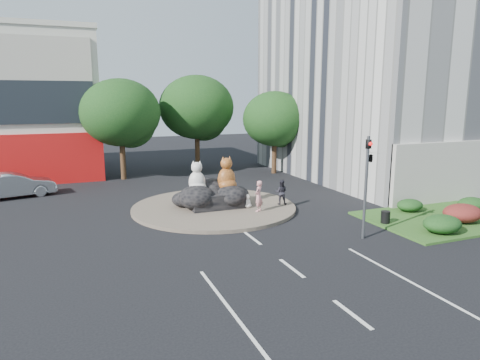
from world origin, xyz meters
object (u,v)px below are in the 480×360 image
(cat_tabby, at_px, (226,173))
(litter_bin, at_px, (385,217))
(cat_white, at_px, (197,176))
(pedestrian_pink, at_px, (259,196))
(kitten_calico, at_px, (198,205))
(kitten_white, at_px, (247,201))
(parked_car, at_px, (14,185))
(pedestrian_dark, at_px, (281,192))

(cat_tabby, relative_size, litter_bin, 3.25)
(cat_tabby, bearing_deg, cat_white, 175.88)
(cat_tabby, distance_m, litter_bin, 9.59)
(cat_tabby, distance_m, pedestrian_pink, 2.74)
(kitten_calico, distance_m, kitten_white, 3.09)
(pedestrian_pink, height_order, parked_car, pedestrian_pink)
(cat_white, height_order, kitten_calico, cat_white)
(cat_tabby, xyz_separation_m, pedestrian_pink, (1.18, -2.23, -1.06))
(parked_car, xyz_separation_m, litter_bin, (19.23, -14.58, -0.41))
(pedestrian_dark, height_order, parked_car, pedestrian_dark)
(pedestrian_dark, bearing_deg, pedestrian_pink, 54.07)
(cat_tabby, height_order, pedestrian_pink, cat_tabby)
(parked_car, bearing_deg, pedestrian_pink, -139.39)
(cat_white, xyz_separation_m, litter_bin, (8.51, -6.80, -1.63))
(pedestrian_dark, relative_size, parked_car, 0.30)
(kitten_white, bearing_deg, kitten_calico, 141.54)
(kitten_calico, relative_size, pedestrian_dark, 0.52)
(pedestrian_pink, relative_size, pedestrian_dark, 1.18)
(kitten_calico, bearing_deg, litter_bin, -25.97)
(cat_white, bearing_deg, kitten_white, -3.24)
(kitten_white, bearing_deg, litter_bin, -80.02)
(kitten_calico, xyz_separation_m, pedestrian_pink, (3.37, -1.11, 0.51))
(cat_tabby, height_order, parked_car, cat_tabby)
(pedestrian_dark, bearing_deg, kitten_white, 26.96)
(cat_tabby, distance_m, pedestrian_dark, 3.59)
(cat_white, bearing_deg, kitten_calico, -83.06)
(kitten_calico, height_order, kitten_white, kitten_white)
(litter_bin, bearing_deg, parked_car, 142.83)
(cat_tabby, relative_size, kitten_white, 2.53)
(kitten_white, height_order, parked_car, parked_car)
(litter_bin, bearing_deg, kitten_white, 136.43)
(cat_white, height_order, pedestrian_pink, cat_white)
(kitten_calico, bearing_deg, pedestrian_dark, 4.76)
(pedestrian_pink, height_order, litter_bin, pedestrian_pink)
(parked_car, bearing_deg, cat_tabby, -135.12)
(cat_white, bearing_deg, parked_car, 166.43)
(pedestrian_dark, distance_m, litter_bin, 6.49)
(pedestrian_dark, relative_size, litter_bin, 2.36)
(cat_tabby, bearing_deg, kitten_white, -55.39)
(cat_white, distance_m, pedestrian_dark, 5.30)
(kitten_white, bearing_deg, cat_white, 117.91)
(kitten_white, xyz_separation_m, pedestrian_pink, (0.29, -1.00, 0.49))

